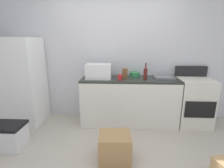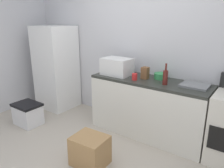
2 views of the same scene
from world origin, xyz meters
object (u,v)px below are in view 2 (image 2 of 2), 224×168
Objects in this scene: coffee_mug at (135,77)px; mixing_bowl at (160,76)px; knife_block at (145,73)px; storage_bin at (28,114)px; wine_bottle at (165,77)px; refrigerator at (56,68)px; microwave at (117,67)px; cardboard_box_medium at (90,150)px.

coffee_mug is 0.40m from mixing_bowl.
knife_block reaches higher than mixing_bowl.
wine_bottle is at bearing 21.57° from storage_bin.
wine_bottle is 0.38m from knife_block.
knife_block is (1.96, 0.06, 0.17)m from refrigerator.
mixing_bowl is (0.20, 0.13, -0.04)m from knife_block.
coffee_mug is at bearing 25.33° from storage_bin.
wine_bottle is (0.85, -0.06, -0.03)m from microwave.
refrigerator is at bearing 149.50° from cardboard_box_medium.
storage_bin is at bearing -151.70° from knife_block.
cardboard_box_medium is at bearing -105.25° from mixing_bowl.
mixing_bowl is (0.68, 0.17, -0.09)m from microwave.
refrigerator is 9.13× the size of knife_block.
wine_bottle is at bearing -3.88° from microwave.
wine_bottle is 0.29m from mixing_bowl.
refrigerator reaches higher than storage_bin.
knife_block is 0.95× the size of mixing_bowl.
mixing_bowl is 1.51m from cardboard_box_medium.
coffee_mug is (1.87, -0.09, 0.13)m from refrigerator.
refrigerator is 1.88m from coffee_mug.
mixing_bowl is at bearing 74.75° from cardboard_box_medium.
storage_bin is (-1.60, 0.19, 0.00)m from cardboard_box_medium.
microwave is 2.56× the size of knife_block.
knife_block is 2.14m from storage_bin.
knife_block is 1.39m from cardboard_box_medium.
knife_block is (-0.37, 0.10, -0.02)m from wine_bottle.
coffee_mug reaches higher than mixing_bowl.
coffee_mug is (-0.46, -0.05, -0.06)m from wine_bottle.
knife_block is at bearing 82.66° from cardboard_box_medium.
microwave is at bearing 35.32° from storage_bin.
wine_bottle is 3.00× the size of coffee_mug.
knife_block is at bearing -147.35° from mixing_bowl.
refrigerator reaches higher than coffee_mug.
cardboard_box_medium is (-0.34, -1.26, -0.75)m from mixing_bowl.
coffee_mug is 0.24× the size of cardboard_box_medium.
storage_bin is at bearing -76.40° from refrigerator.
wine_bottle is 1.41m from cardboard_box_medium.
refrigerator is 2.20m from cardboard_box_medium.
cardboard_box_medium is (-0.06, -0.98, -0.76)m from coffee_mug.
knife_block is at bearing 5.50° from microwave.
mixing_bowl is 0.45× the size of cardboard_box_medium.
microwave is at bearing 0.70° from refrigerator.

